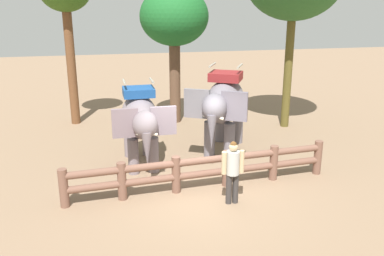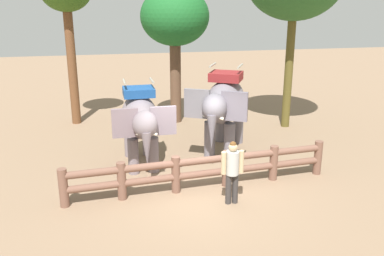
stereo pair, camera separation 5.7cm
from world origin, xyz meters
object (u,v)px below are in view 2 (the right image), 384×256
at_px(log_fence, 202,169).
at_px(tree_far_left, 175,19).
at_px(tourist_woman_in_black, 232,168).
at_px(elephant_center, 224,104).
at_px(elephant_near_left, 140,120).

xyz_separation_m(log_fence, tree_far_left, (0.43, 6.77, 3.73)).
bearing_deg(tourist_woman_in_black, elephant_center, 77.51).
distance_m(log_fence, tree_far_left, 7.74).
relative_size(log_fence, elephant_near_left, 2.40).
height_order(elephant_center, tourist_woman_in_black, elephant_center).
relative_size(tourist_woman_in_black, tree_far_left, 0.30).
height_order(elephant_near_left, tourist_woman_in_black, elephant_near_left).
bearing_deg(elephant_center, tree_far_left, 103.99).
distance_m(tourist_woman_in_black, tree_far_left, 8.46).
bearing_deg(tourist_woman_in_black, elephant_near_left, 124.28).
xyz_separation_m(elephant_near_left, elephant_center, (2.91, 0.75, 0.15)).
relative_size(elephant_near_left, elephant_center, 0.90).
relative_size(elephant_center, tree_far_left, 0.63).
distance_m(elephant_near_left, tourist_woman_in_black, 3.72).
height_order(log_fence, tree_far_left, tree_far_left).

